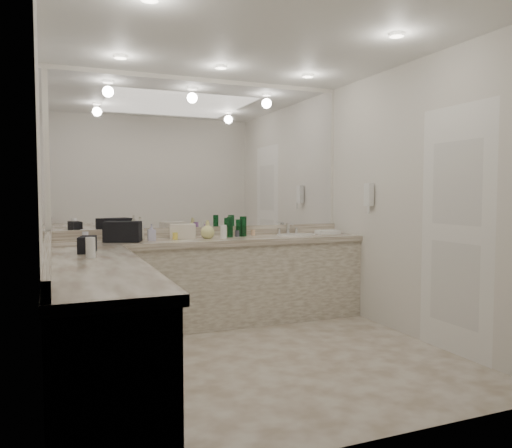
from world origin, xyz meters
name	(u,v)px	position (x,y,z in m)	size (l,w,h in m)	color
floor	(258,359)	(0.00, 0.00, 0.00)	(3.20, 3.20, 0.00)	#BEB3A3
ceiling	(258,37)	(0.00, 0.00, 2.60)	(3.20, 3.20, 0.00)	white
wall_back	(206,199)	(0.00, 1.50, 1.30)	(3.20, 0.02, 2.60)	silver
wall_left	(44,203)	(-1.60, 0.00, 1.30)	(0.02, 3.00, 2.60)	silver
wall_right	(417,200)	(1.60, 0.00, 1.30)	(0.02, 3.00, 2.60)	silver
vanity_back_base	(214,284)	(0.00, 1.20, 0.42)	(3.20, 0.60, 0.84)	beige
vanity_back_top	(214,241)	(0.00, 1.19, 0.87)	(3.20, 0.64, 0.06)	beige
vanity_left_base	(96,335)	(-1.30, -0.30, 0.42)	(0.60, 2.40, 0.84)	beige
vanity_left_top	(96,268)	(-1.29, -0.30, 0.87)	(0.64, 2.42, 0.06)	beige
backsplash_back	(206,231)	(0.00, 1.48, 0.95)	(3.20, 0.04, 0.10)	beige
backsplash_left	(48,253)	(-1.58, 0.00, 0.95)	(0.04, 3.00, 0.10)	beige
mirror_back	(206,155)	(0.00, 1.49, 1.77)	(3.12, 0.01, 1.55)	white
mirror_left	(44,133)	(-1.59, 0.00, 1.77)	(0.01, 2.92, 1.55)	white
sink	(296,236)	(0.95, 1.20, 0.90)	(0.44, 0.44, 0.03)	white
faucet	(288,228)	(0.95, 1.41, 0.97)	(0.24, 0.16, 0.14)	silver
wall_phone	(369,195)	(1.56, 0.70, 1.35)	(0.06, 0.10, 0.24)	white
door	(455,231)	(1.59, -0.50, 1.05)	(0.02, 0.82, 2.10)	white
black_toiletry_bag	(123,232)	(-0.93, 1.15, 1.00)	(0.34, 0.21, 0.19)	black
black_bag_spill	(87,244)	(-1.30, 0.37, 0.97)	(0.11, 0.25, 0.13)	black
cream_cosmetic_case	(183,231)	(-0.32, 1.27, 0.97)	(0.26, 0.16, 0.15)	beige
hand_towel	(328,232)	(1.38, 1.25, 0.92)	(0.25, 0.17, 0.04)	white
lotion_left	(91,247)	(-1.30, 0.01, 0.98)	(0.07, 0.07, 0.16)	white
soap_bottle_a	(140,228)	(-0.74, 1.29, 1.02)	(0.09, 0.09, 0.23)	beige
soap_bottle_b	(152,232)	(-0.65, 1.16, 0.98)	(0.07, 0.08, 0.17)	silver
soap_bottle_c	(208,229)	(-0.07, 1.20, 0.99)	(0.14, 0.14, 0.19)	#D7D480
green_bottle_0	(239,228)	(0.31, 1.29, 0.99)	(0.07, 0.07, 0.18)	#0E5022
green_bottle_1	(243,226)	(0.36, 1.29, 1.01)	(0.07, 0.07, 0.22)	#0E5022
green_bottle_2	(230,227)	(0.19, 1.24, 1.01)	(0.06, 0.06, 0.22)	#0E5022
amenity_bottle_0	(225,233)	(0.14, 1.28, 0.94)	(0.04, 0.04, 0.08)	#F2D84C
amenity_bottle_1	(224,232)	(0.08, 1.13, 0.97)	(0.07, 0.07, 0.14)	white
amenity_bottle_2	(133,236)	(-0.83, 1.17, 0.95)	(0.06, 0.06, 0.10)	#F2D84C
amenity_bottle_3	(85,237)	(-1.26, 1.33, 0.95)	(0.06, 0.06, 0.10)	silver
amenity_bottle_4	(237,233)	(0.28, 1.27, 0.93)	(0.05, 0.05, 0.07)	#3F3F4C
amenity_bottle_5	(207,231)	(-0.05, 1.28, 0.97)	(0.06, 0.06, 0.14)	#9966B2
amenity_bottle_6	(253,233)	(0.49, 1.34, 0.93)	(0.05, 0.05, 0.07)	#E0B28C
amenity_bottle_7	(120,237)	(-0.94, 1.27, 0.94)	(0.04, 0.04, 0.08)	silver
amenity_bottle_8	(175,236)	(-0.41, 1.20, 0.94)	(0.05, 0.05, 0.07)	#F2D84C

